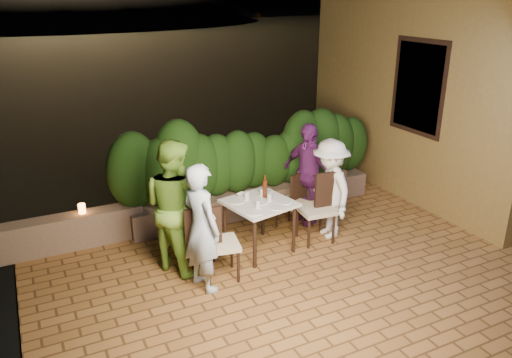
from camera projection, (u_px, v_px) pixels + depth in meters
ground at (319, 280)px, 6.42m from camera, size 400.00×400.00×0.00m
terrace_floor at (299, 266)px, 6.86m from camera, size 7.00×6.00×0.15m
building_wall at (436, 50)px, 8.70m from camera, size 1.60×5.00×5.00m
window_pane at (420, 87)px, 8.13m from camera, size 0.08×1.00×1.40m
window_frame at (419, 87)px, 8.13m from camera, size 0.06×1.15×1.55m
planter at (254, 199)px, 8.35m from camera, size 4.20×0.55×0.40m
hedge at (254, 157)px, 8.09m from camera, size 4.00×0.70×1.10m
parapet at (65, 233)px, 7.09m from camera, size 2.20×0.30×0.50m
hill at (53, 58)px, 58.95m from camera, size 52.00×40.00×22.00m
dining_table at (259, 226)px, 7.00m from camera, size 0.99×0.99×0.75m
plate_nw at (254, 213)px, 6.51m from camera, size 0.20×0.20×0.01m
plate_sw at (237, 201)px, 6.86m from camera, size 0.21×0.21×0.01m
plate_ne at (284, 202)px, 6.85m from camera, size 0.19×0.19×0.01m
plate_se at (264, 191)px, 7.22m from camera, size 0.24×0.24×0.01m
plate_centre at (259, 202)px, 6.84m from camera, size 0.24×0.24×0.01m
plate_front at (278, 207)px, 6.67m from camera, size 0.21×0.21×0.01m
glass_nw at (258, 204)px, 6.65m from camera, size 0.06×0.06×0.11m
glass_sw at (247, 196)px, 6.91m from camera, size 0.07×0.07×0.12m
glass_ne at (269, 198)px, 6.86m from camera, size 0.06×0.06×0.11m
glass_se at (262, 192)px, 7.03m from camera, size 0.06×0.06×0.11m
beer_bottle at (265, 186)px, 6.96m from camera, size 0.06×0.06×0.33m
bowl at (243, 195)px, 7.04m from camera, size 0.21×0.21×0.04m
chair_left_front at (220, 242)px, 6.29m from camera, size 0.54×0.54×0.99m
chair_left_back at (195, 231)px, 6.69m from camera, size 0.50×0.50×0.89m
chair_right_front at (316, 208)px, 7.23m from camera, size 0.53×0.53×1.05m
chair_right_back at (292, 202)px, 7.68m from camera, size 0.52×0.52×0.85m
diner_blue at (201, 228)px, 5.97m from camera, size 0.54×0.68×1.63m
diner_green at (174, 206)px, 6.39m from camera, size 0.99×1.07×1.78m
diner_white at (330, 189)px, 7.31m from camera, size 0.67×1.03×1.50m
diner_purple at (307, 174)px, 7.75m from camera, size 0.65×1.02×1.62m
parapet_lamp at (82, 209)px, 7.09m from camera, size 0.10×0.10×0.14m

